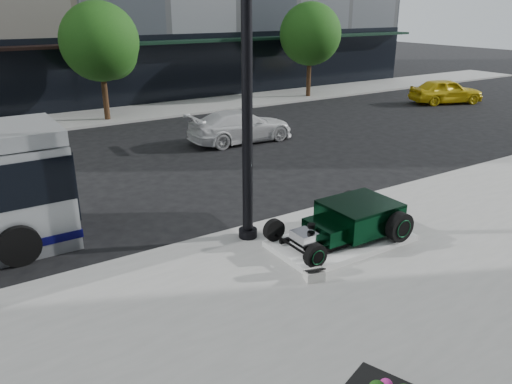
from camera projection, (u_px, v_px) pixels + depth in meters
ground at (209, 206)px, 14.77m from camera, size 120.00×120.00×0.00m
sidewalk_far at (83, 119)px, 25.79m from camera, size 70.00×4.00×0.12m
street_trees at (102, 45)px, 24.33m from camera, size 29.80×3.80×5.70m
display_plinth at (341, 241)px, 12.12m from camera, size 3.40×1.80×0.15m
hot_rod at (353, 219)px, 12.12m from camera, size 3.22×2.00×0.81m
info_plaque at (314, 274)px, 10.50m from camera, size 0.47×0.41×0.31m
lamppost at (247, 80)px, 11.15m from camera, size 0.46×0.46×8.38m
white_sedan at (241, 126)px, 21.52m from camera, size 4.73×2.07×1.35m
yellow_taxi at (446, 91)px, 30.01m from camera, size 4.64×3.15×1.47m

